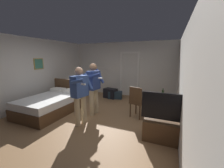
{
  "coord_description": "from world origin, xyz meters",
  "views": [
    {
      "loc": [
        2.28,
        -3.62,
        1.89
      ],
      "look_at": [
        0.63,
        0.27,
        1.08
      ],
      "focal_mm": 22.72,
      "sensor_mm": 36.0,
      "label": 1
    }
  ],
  "objects_px": {
    "bottle_on_table": "(163,94)",
    "suitcase_small": "(110,93)",
    "side_table": "(157,104)",
    "tv_flatscreen": "(164,127)",
    "bed": "(52,103)",
    "laptop": "(156,95)",
    "person_striped_shirt": "(94,85)",
    "suitcase_dark": "(115,95)",
    "wooden_chair": "(137,101)",
    "person_blue_shirt": "(80,92)"
  },
  "relations": [
    {
      "from": "bottle_on_table",
      "to": "suitcase_small",
      "type": "distance_m",
      "value": 2.94
    },
    {
      "from": "bottle_on_table",
      "to": "side_table",
      "type": "bearing_deg",
      "value": 150.26
    },
    {
      "from": "bottle_on_table",
      "to": "tv_flatscreen",
      "type": "bearing_deg",
      "value": -82.89
    },
    {
      "from": "bed",
      "to": "laptop",
      "type": "height_order",
      "value": "bed"
    },
    {
      "from": "tv_flatscreen",
      "to": "suitcase_small",
      "type": "height_order",
      "value": "tv_flatscreen"
    },
    {
      "from": "bed",
      "to": "person_striped_shirt",
      "type": "bearing_deg",
      "value": 16.09
    },
    {
      "from": "bottle_on_table",
      "to": "suitcase_dark",
      "type": "xyz_separation_m",
      "value": [
        -2.13,
        1.62,
        -0.66
      ]
    },
    {
      "from": "wooden_chair",
      "to": "suitcase_small",
      "type": "height_order",
      "value": "wooden_chair"
    },
    {
      "from": "laptop",
      "to": "suitcase_dark",
      "type": "distance_m",
      "value": 2.58
    },
    {
      "from": "side_table",
      "to": "wooden_chair",
      "type": "bearing_deg",
      "value": -166.68
    },
    {
      "from": "tv_flatscreen",
      "to": "side_table",
      "type": "relative_size",
      "value": 1.61
    },
    {
      "from": "wooden_chair",
      "to": "person_blue_shirt",
      "type": "relative_size",
      "value": 0.61
    },
    {
      "from": "tv_flatscreen",
      "to": "side_table",
      "type": "distance_m",
      "value": 1.21
    },
    {
      "from": "person_striped_shirt",
      "to": "suitcase_small",
      "type": "xyz_separation_m",
      "value": [
        -0.27,
        1.96,
        -0.76
      ]
    },
    {
      "from": "side_table",
      "to": "person_striped_shirt",
      "type": "xyz_separation_m",
      "value": [
        -1.97,
        -0.42,
        0.5
      ]
    },
    {
      "from": "laptop",
      "to": "person_striped_shirt",
      "type": "xyz_separation_m",
      "value": [
        -1.93,
        -0.38,
        0.23
      ]
    },
    {
      "from": "tv_flatscreen",
      "to": "person_blue_shirt",
      "type": "xyz_separation_m",
      "value": [
        -2.23,
        -0.02,
        0.6
      ]
    },
    {
      "from": "side_table",
      "to": "wooden_chair",
      "type": "height_order",
      "value": "wooden_chair"
    },
    {
      "from": "laptop",
      "to": "wooden_chair",
      "type": "bearing_deg",
      "value": -170.04
    },
    {
      "from": "side_table",
      "to": "laptop",
      "type": "bearing_deg",
      "value": -129.46
    },
    {
      "from": "suitcase_dark",
      "to": "person_striped_shirt",
      "type": "bearing_deg",
      "value": -102.91
    },
    {
      "from": "side_table",
      "to": "bottle_on_table",
      "type": "distance_m",
      "value": 0.38
    },
    {
      "from": "bed",
      "to": "tv_flatscreen",
      "type": "distance_m",
      "value": 3.7
    },
    {
      "from": "person_blue_shirt",
      "to": "suitcase_small",
      "type": "bearing_deg",
      "value": 95.93
    },
    {
      "from": "tv_flatscreen",
      "to": "suitcase_small",
      "type": "relative_size",
      "value": 1.91
    },
    {
      "from": "tv_flatscreen",
      "to": "wooden_chair",
      "type": "bearing_deg",
      "value": 130.4
    },
    {
      "from": "tv_flatscreen",
      "to": "laptop",
      "type": "height_order",
      "value": "tv_flatscreen"
    },
    {
      "from": "person_striped_shirt",
      "to": "suitcase_dark",
      "type": "height_order",
      "value": "person_striped_shirt"
    },
    {
      "from": "wooden_chair",
      "to": "person_blue_shirt",
      "type": "bearing_deg",
      "value": -142.14
    },
    {
      "from": "laptop",
      "to": "bottle_on_table",
      "type": "relative_size",
      "value": 1.25
    },
    {
      "from": "laptop",
      "to": "wooden_chair",
      "type": "relative_size",
      "value": 0.37
    },
    {
      "from": "side_table",
      "to": "bottle_on_table",
      "type": "bearing_deg",
      "value": -29.74
    },
    {
      "from": "bed",
      "to": "person_blue_shirt",
      "type": "height_order",
      "value": "person_blue_shirt"
    },
    {
      "from": "laptop",
      "to": "suitcase_dark",
      "type": "xyz_separation_m",
      "value": [
        -1.96,
        1.58,
        -0.58
      ]
    },
    {
      "from": "bed",
      "to": "person_striped_shirt",
      "type": "distance_m",
      "value": 1.64
    },
    {
      "from": "bed",
      "to": "suitcase_small",
      "type": "relative_size",
      "value": 3.45
    },
    {
      "from": "bottle_on_table",
      "to": "wooden_chair",
      "type": "bearing_deg",
      "value": -175.2
    },
    {
      "from": "person_striped_shirt",
      "to": "suitcase_dark",
      "type": "bearing_deg",
      "value": 90.8
    },
    {
      "from": "bed",
      "to": "laptop",
      "type": "relative_size",
      "value": 5.57
    },
    {
      "from": "suitcase_dark",
      "to": "side_table",
      "type": "bearing_deg",
      "value": -51.32
    },
    {
      "from": "bed",
      "to": "side_table",
      "type": "xyz_separation_m",
      "value": [
        3.41,
        0.83,
        0.17
      ]
    },
    {
      "from": "bed",
      "to": "person_blue_shirt",
      "type": "bearing_deg",
      "value": -13.88
    },
    {
      "from": "suitcase_dark",
      "to": "person_blue_shirt",
      "type": "bearing_deg",
      "value": -102.86
    },
    {
      "from": "laptop",
      "to": "bottle_on_table",
      "type": "height_order",
      "value": "bottle_on_table"
    },
    {
      "from": "laptop",
      "to": "suitcase_small",
      "type": "bearing_deg",
      "value": 144.31
    },
    {
      "from": "tv_flatscreen",
      "to": "wooden_chair",
      "type": "distance_m",
      "value": 1.37
    },
    {
      "from": "person_striped_shirt",
      "to": "wooden_chair",
      "type": "bearing_deg",
      "value": 11.45
    },
    {
      "from": "bed",
      "to": "bottle_on_table",
      "type": "distance_m",
      "value": 3.66
    },
    {
      "from": "bottle_on_table",
      "to": "person_blue_shirt",
      "type": "xyz_separation_m",
      "value": [
        -2.09,
        -1.11,
        0.11
      ]
    },
    {
      "from": "side_table",
      "to": "wooden_chair",
      "type": "relative_size",
      "value": 0.71
    }
  ]
}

